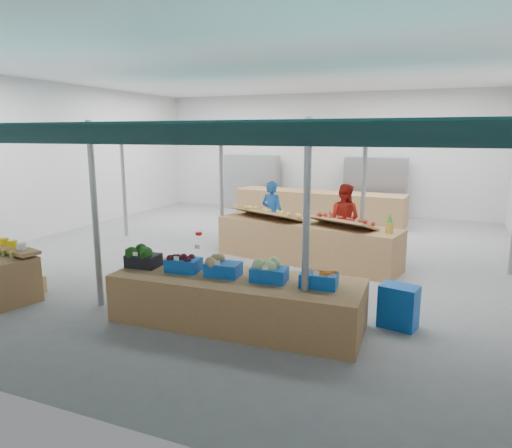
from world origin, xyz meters
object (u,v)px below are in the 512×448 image
object	(u,v)px
vendor_left	(272,214)
vendor_right	(344,219)
veg_counter	(236,300)
crate_stack	(399,306)
fruit_counter	(306,242)

from	to	relation	value
vendor_left	vendor_right	world-z (taller)	same
veg_counter	vendor_left	world-z (taller)	vendor_left
crate_stack	vendor_right	size ratio (longest dim) A/B	0.38
crate_stack	veg_counter	bearing A→B (deg)	-160.69
fruit_counter	vendor_left	size ratio (longest dim) A/B	2.50
veg_counter	vendor_right	distance (m)	4.79
veg_counter	vendor_left	bearing A→B (deg)	102.09
vendor_left	crate_stack	bearing A→B (deg)	142.84
veg_counter	vendor_right	xyz separation A→B (m)	(0.60, 4.73, 0.47)
fruit_counter	vendor_left	xyz separation A→B (m)	(-1.20, 1.10, 0.38)
fruit_counter	vendor_right	bearing A→B (deg)	73.12
veg_counter	crate_stack	bearing A→B (deg)	17.21
vendor_left	vendor_right	bearing A→B (deg)	-168.27
vendor_right	vendor_left	bearing A→B (deg)	11.73
crate_stack	vendor_left	world-z (taller)	vendor_left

